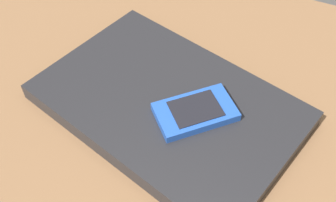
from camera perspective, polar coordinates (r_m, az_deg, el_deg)
desk_surface at (r=53.91cm, az=3.15°, el=-8.08°), size 120.00×80.00×3.00cm
laptop_closed at (r=55.81cm, az=-0.00°, el=-0.50°), size 39.33×30.95×2.51cm
cell_phone_on_laptop at (r=52.69cm, az=3.85°, el=-1.50°), size 11.42×11.48×1.30cm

